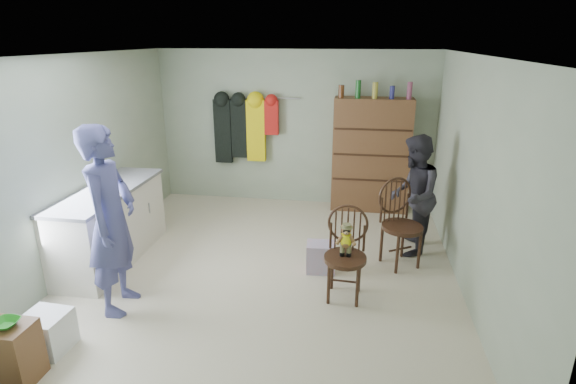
% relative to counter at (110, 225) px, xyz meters
% --- Properties ---
extents(ground_plane, '(5.00, 5.00, 0.00)m').
position_rel_counter_xyz_m(ground_plane, '(1.95, 0.00, -0.47)').
color(ground_plane, beige).
rests_on(ground_plane, ground).
extents(room_walls, '(5.00, 5.00, 5.00)m').
position_rel_counter_xyz_m(room_walls, '(1.95, 0.53, 1.11)').
color(room_walls, '#A6B295').
rests_on(room_walls, ground).
extents(counter, '(0.64, 1.86, 0.94)m').
position_rel_counter_xyz_m(counter, '(0.00, 0.00, 0.00)').
color(counter, silver).
rests_on(counter, ground).
extents(stool, '(0.36, 0.31, 0.52)m').
position_rel_counter_xyz_m(stool, '(0.31, -2.11, -0.21)').
color(stool, brown).
rests_on(stool, ground).
extents(bowl, '(0.20, 0.20, 0.05)m').
position_rel_counter_xyz_m(bowl, '(0.31, -2.11, 0.07)').
color(bowl, '#249722').
rests_on(bowl, stool).
extents(plastic_tub, '(0.39, 0.37, 0.36)m').
position_rel_counter_xyz_m(plastic_tub, '(0.32, -1.71, -0.29)').
color(plastic_tub, white).
rests_on(plastic_tub, ground).
extents(chair_front, '(0.47, 0.47, 1.01)m').
position_rel_counter_xyz_m(chair_front, '(2.91, -0.40, 0.10)').
color(chair_front, '#3A2214').
rests_on(chair_front, ground).
extents(chair_far, '(0.66, 0.66, 1.08)m').
position_rel_counter_xyz_m(chair_far, '(3.53, 0.46, 0.11)').
color(chair_far, '#3A2214').
rests_on(chair_far, ground).
extents(striped_bag, '(0.36, 0.28, 0.36)m').
position_rel_counter_xyz_m(striped_bag, '(2.61, 0.10, -0.29)').
color(striped_bag, '#E57284').
rests_on(striped_bag, ground).
extents(person_left, '(0.53, 0.75, 1.92)m').
position_rel_counter_xyz_m(person_left, '(0.62, -0.96, 0.49)').
color(person_left, '#484984').
rests_on(person_left, ground).
extents(person_right, '(0.69, 0.83, 1.55)m').
position_rel_counter_xyz_m(person_right, '(3.71, 0.81, 0.30)').
color(person_right, '#2D2B33').
rests_on(person_right, ground).
extents(dresser, '(1.20, 0.39, 2.07)m').
position_rel_counter_xyz_m(dresser, '(3.20, 2.30, 0.44)').
color(dresser, brown).
rests_on(dresser, ground).
extents(coat_rack, '(1.42, 0.12, 1.09)m').
position_rel_counter_xyz_m(coat_rack, '(1.12, 2.38, 0.78)').
color(coat_rack, '#99999E').
rests_on(coat_rack, ground).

